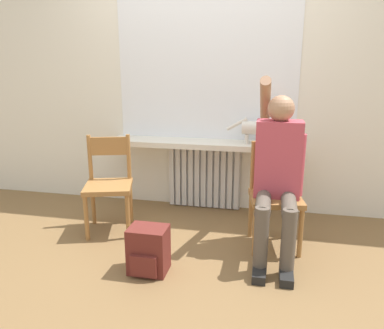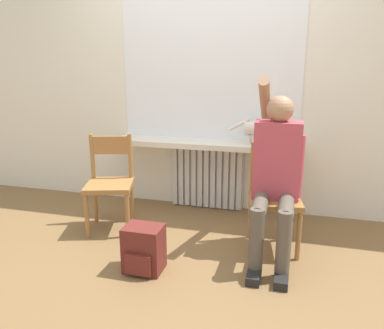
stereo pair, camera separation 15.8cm
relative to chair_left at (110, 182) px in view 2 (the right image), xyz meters
The scene contains 10 objects.
ground_plane 0.94m from the chair_left, 32.79° to the right, with size 12.00×12.00×0.00m, color brown.
wall_with_window 1.40m from the chair_left, 47.69° to the left, with size 7.00×0.06×2.70m.
radiator 1.00m from the chair_left, 44.66° to the left, with size 0.72×0.08×0.65m.
windowsill 0.95m from the chair_left, 39.51° to the left, with size 1.79×0.33×0.05m.
window_glass 1.39m from the chair_left, 46.37° to the left, with size 1.72×0.01×1.34m.
chair_left is the anchor object (origin of this frame).
chair_right 1.39m from the chair_left, ahead, with size 0.44×0.44×0.82m.
person 1.42m from the chair_left, ahead, with size 0.36×1.00×1.33m.
cat 1.43m from the chair_left, 25.32° to the left, with size 0.50×0.12×0.24m.
backpack 0.86m from the chair_left, 47.65° to the right, with size 0.26×0.23×0.33m.
Camera 2 is at (0.79, -2.34, 1.40)m, focal length 35.00 mm.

